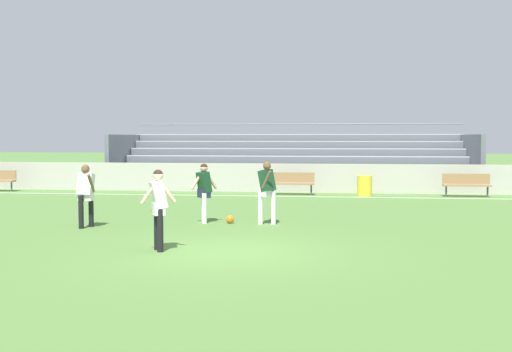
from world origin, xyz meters
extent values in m
plane|color=#517A38|center=(0.00, 0.00, 0.00)|extent=(160.00, 160.00, 0.00)
cube|color=white|center=(0.00, 12.07, 0.00)|extent=(44.00, 0.12, 0.01)
cube|color=#BCB7AD|center=(0.00, 13.92, 0.61)|extent=(48.00, 0.16, 1.21)
cube|color=#B2B2B7|center=(0.00, 15.11, 0.35)|extent=(16.73, 0.36, 0.08)
cube|color=slate|center=(0.00, 14.91, 0.18)|extent=(16.73, 0.04, 0.35)
cube|color=#B2B2B7|center=(0.00, 15.87, 0.70)|extent=(16.73, 0.36, 0.08)
cube|color=slate|center=(0.00, 15.67, 0.53)|extent=(16.73, 0.04, 0.35)
cube|color=#B2B2B7|center=(0.00, 16.64, 1.05)|extent=(16.73, 0.36, 0.08)
cube|color=slate|center=(0.00, 16.44, 0.88)|extent=(16.73, 0.04, 0.35)
cube|color=#B2B2B7|center=(0.00, 17.40, 1.40)|extent=(16.73, 0.36, 0.08)
cube|color=slate|center=(0.00, 17.20, 1.23)|extent=(16.73, 0.04, 0.35)
cube|color=#B2B2B7|center=(0.00, 18.17, 1.75)|extent=(16.73, 0.36, 0.08)
cube|color=slate|center=(0.00, 17.97, 1.58)|extent=(16.73, 0.04, 0.35)
cube|color=#B2B2B7|center=(0.00, 18.93, 2.10)|extent=(16.73, 0.36, 0.08)
cube|color=slate|center=(0.00, 18.73, 1.93)|extent=(16.73, 0.04, 0.35)
cube|color=#B2B2B7|center=(0.00, 19.70, 2.45)|extent=(16.73, 0.36, 0.08)
cube|color=slate|center=(0.00, 19.50, 2.28)|extent=(16.73, 0.04, 0.35)
cube|color=slate|center=(-8.26, 17.40, 1.23)|extent=(0.20, 4.95, 2.45)
cube|color=slate|center=(8.26, 17.40, 1.23)|extent=(0.20, 4.95, 2.45)
cylinder|color=slate|center=(0.00, 19.95, 3.00)|extent=(16.73, 0.06, 0.06)
cube|color=#99754C|center=(0.35, 12.74, 0.45)|extent=(1.80, 0.40, 0.06)
cube|color=#99754C|center=(0.35, 12.92, 0.70)|extent=(1.80, 0.05, 0.40)
cylinder|color=#47474C|center=(-0.43, 12.74, 0.23)|extent=(0.07, 0.07, 0.45)
cylinder|color=#47474C|center=(1.13, 12.74, 0.23)|extent=(0.07, 0.07, 0.45)
cylinder|color=#47474C|center=(-11.70, 12.74, 0.23)|extent=(0.07, 0.07, 0.45)
cube|color=#99754C|center=(7.18, 12.74, 0.45)|extent=(1.80, 0.40, 0.06)
cube|color=#99754C|center=(7.18, 12.92, 0.70)|extent=(1.80, 0.05, 0.40)
cylinder|color=#47474C|center=(6.40, 12.74, 0.23)|extent=(0.07, 0.07, 0.45)
cylinder|color=#47474C|center=(7.96, 12.74, 0.23)|extent=(0.07, 0.07, 0.45)
cylinder|color=yellow|center=(3.25, 12.62, 0.41)|extent=(0.59, 0.59, 0.81)
cylinder|color=white|center=(0.16, 4.02, 0.45)|extent=(0.13, 0.13, 0.90)
cylinder|color=white|center=(0.50, 4.07, 0.45)|extent=(0.13, 0.13, 0.90)
cube|color=white|center=(0.33, 4.04, 0.88)|extent=(0.39, 0.42, 0.24)
cube|color=#194228|center=(0.33, 4.04, 1.18)|extent=(0.50, 0.51, 0.60)
cylinder|color=brown|center=(0.32, 4.25, 1.22)|extent=(0.31, 0.25, 0.49)
cylinder|color=brown|center=(0.34, 3.83, 1.22)|extent=(0.31, 0.25, 0.49)
sphere|color=brown|center=(0.33, 4.04, 1.56)|extent=(0.21, 0.21, 0.21)
sphere|color=brown|center=(0.33, 4.04, 1.58)|extent=(0.20, 0.20, 0.20)
cylinder|color=white|center=(-1.44, 4.32, 0.41)|extent=(0.13, 0.13, 0.82)
cylinder|color=white|center=(-1.36, 4.04, 0.41)|extent=(0.13, 0.13, 0.82)
cube|color=#232847|center=(-1.40, 4.18, 0.80)|extent=(0.41, 0.41, 0.24)
cube|color=#194228|center=(-1.40, 4.18, 1.10)|extent=(0.49, 0.49, 0.59)
cylinder|color=#D6A884|center=(-1.22, 4.25, 1.14)|extent=(0.32, 0.30, 0.47)
cylinder|color=#D6A884|center=(-1.59, 4.11, 1.14)|extent=(0.32, 0.30, 0.47)
sphere|color=#D6A884|center=(-1.40, 4.18, 1.49)|extent=(0.21, 0.21, 0.21)
sphere|color=black|center=(-1.40, 4.18, 1.51)|extent=(0.20, 0.20, 0.20)
cylinder|color=black|center=(-4.28, 2.70, 0.42)|extent=(0.13, 0.13, 0.84)
cylinder|color=black|center=(-4.15, 3.03, 0.42)|extent=(0.13, 0.13, 0.84)
cube|color=white|center=(-4.21, 2.86, 0.82)|extent=(0.37, 0.24, 0.24)
cube|color=white|center=(-4.21, 2.86, 1.12)|extent=(0.40, 0.37, 0.60)
cylinder|color=brown|center=(-4.40, 2.97, 1.16)|extent=(0.09, 0.34, 0.48)
cylinder|color=brown|center=(-4.03, 2.76, 1.16)|extent=(0.09, 0.34, 0.48)
sphere|color=brown|center=(-4.21, 2.86, 1.51)|extent=(0.21, 0.21, 0.21)
sphere|color=brown|center=(-4.21, 2.86, 1.53)|extent=(0.20, 0.20, 0.20)
cylinder|color=black|center=(-1.49, 0.04, 0.44)|extent=(0.13, 0.13, 0.88)
cylinder|color=black|center=(-1.36, -0.20, 0.44)|extent=(0.13, 0.13, 0.88)
cube|color=white|center=(-1.43, -0.08, 0.86)|extent=(0.36, 0.42, 0.24)
cube|color=white|center=(-1.43, -0.08, 1.16)|extent=(0.47, 0.49, 0.59)
cylinder|color=beige|center=(-1.27, 0.04, 1.20)|extent=(0.36, 0.24, 0.46)
cylinder|color=beige|center=(-1.58, -0.20, 1.20)|extent=(0.36, 0.24, 0.46)
sphere|color=beige|center=(-1.43, -0.08, 1.55)|extent=(0.21, 0.21, 0.21)
sphere|color=black|center=(-1.43, -0.08, 1.57)|extent=(0.20, 0.20, 0.20)
sphere|color=orange|center=(-0.68, 4.16, 0.11)|extent=(0.22, 0.22, 0.22)
camera|label=1|loc=(2.21, -12.40, 2.32)|focal=43.91mm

